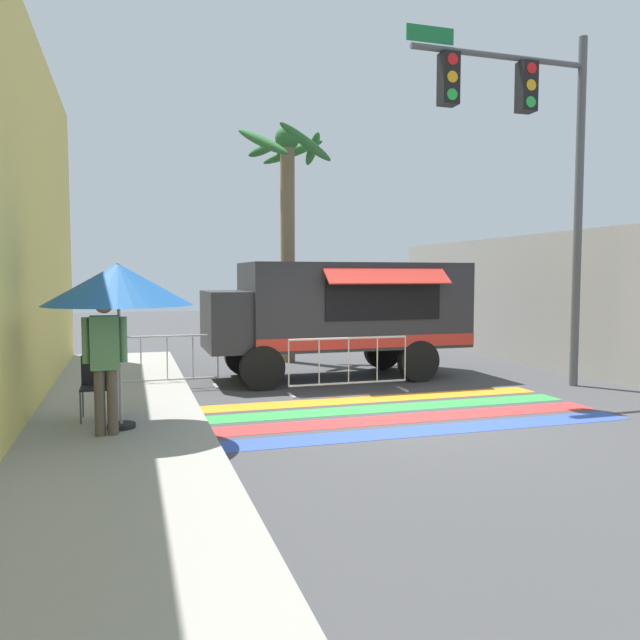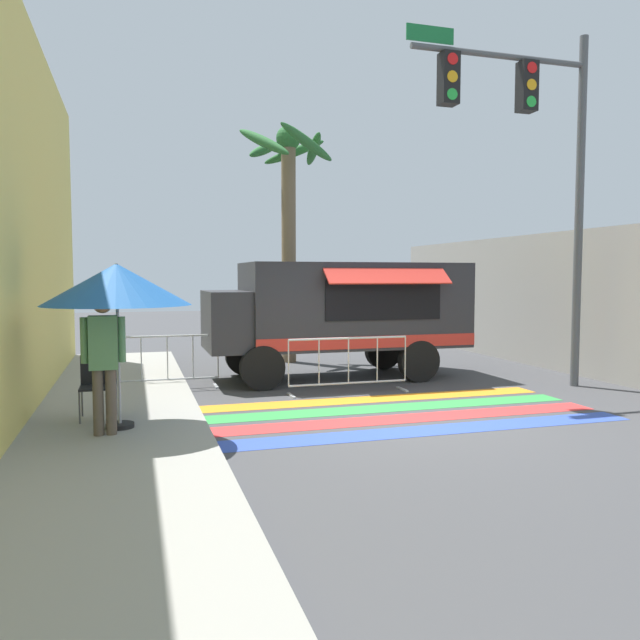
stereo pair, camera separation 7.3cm
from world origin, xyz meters
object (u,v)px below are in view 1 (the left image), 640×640
(folding_chair, at_px, (99,381))
(vendor_person, at_px, (105,355))
(patio_umbrella, at_px, (118,285))
(traffic_signal_pole, at_px, (530,140))
(palm_tree, at_px, (287,200))
(barricade_front, at_px, (349,365))
(food_truck, at_px, (334,309))
(barricade_side, at_px, (167,363))

(folding_chair, distance_m, vendor_person, 1.14)
(patio_umbrella, relative_size, folding_chair, 2.46)
(traffic_signal_pole, relative_size, vendor_person, 3.81)
(traffic_signal_pole, height_order, patio_umbrella, traffic_signal_pole)
(folding_chair, bearing_deg, palm_tree, 60.88)
(barricade_front, relative_size, palm_tree, 0.39)
(food_truck, relative_size, palm_tree, 0.93)
(barricade_front, height_order, barricade_side, same)
(patio_umbrella, bearing_deg, barricade_front, 29.90)
(food_truck, height_order, patio_umbrella, food_truck)
(traffic_signal_pole, relative_size, barricade_front, 2.92)
(food_truck, bearing_deg, vendor_person, -135.75)
(barricade_front, distance_m, barricade_side, 3.43)
(palm_tree, bearing_deg, folding_chair, -125.28)
(food_truck, relative_size, patio_umbrella, 2.52)
(food_truck, height_order, traffic_signal_pole, traffic_signal_pole)
(palm_tree, bearing_deg, vendor_person, -120.32)
(palm_tree, bearing_deg, barricade_front, -89.39)
(patio_umbrella, height_order, barricade_front, patio_umbrella)
(patio_umbrella, distance_m, barricade_front, 4.80)
(patio_umbrella, height_order, barricade_side, patio_umbrella)
(patio_umbrella, height_order, folding_chair, patio_umbrella)
(folding_chair, height_order, vendor_person, vendor_person)
(food_truck, relative_size, traffic_signal_pole, 0.81)
(patio_umbrella, relative_size, vendor_person, 1.22)
(food_truck, xyz_separation_m, traffic_signal_pole, (3.07, -2.25, 3.21))
(barricade_side, bearing_deg, palm_tree, 43.99)
(food_truck, height_order, vendor_person, food_truck)
(vendor_person, bearing_deg, food_truck, 28.02)
(barricade_side, bearing_deg, barricade_front, -23.40)
(folding_chair, xyz_separation_m, palm_tree, (4.19, 5.92, 3.31))
(barricade_front, bearing_deg, patio_umbrella, -150.10)
(traffic_signal_pole, bearing_deg, barricade_front, 170.50)
(palm_tree, bearing_deg, food_truck, -82.94)
(folding_chair, bearing_deg, barricade_side, 75.77)
(folding_chair, relative_size, palm_tree, 0.15)
(traffic_signal_pole, xyz_separation_m, barricade_front, (-3.36, 0.56, -4.15))
(traffic_signal_pole, relative_size, palm_tree, 1.15)
(vendor_person, relative_size, palm_tree, 0.30)
(barricade_side, bearing_deg, folding_chair, -110.39)
(food_truck, distance_m, folding_chair, 5.62)
(food_truck, height_order, folding_chair, food_truck)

